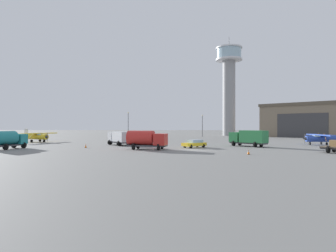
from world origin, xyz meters
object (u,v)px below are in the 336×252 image
Objects in this scene: light_post_east at (128,122)px; traffic_cone_near_left at (249,152)px; traffic_cone_near_right at (86,146)px; control_tower at (229,81)px; truck_box_green at (249,137)px; light_post_west at (202,123)px; truck_fuel_tanker_teal at (8,139)px; airplane_blue at (323,138)px; truck_fuel_tanker_red at (146,139)px; airplane_yellow at (36,136)px; truck_box_silver at (120,137)px; car_yellow at (194,143)px.

light_post_east reaches higher than traffic_cone_near_left.
light_post_east is 11.57× the size of traffic_cone_near_right.
control_tower is 59.52m from truck_box_green.
control_tower reaches higher than light_post_west.
light_post_east is (-24.82, -4.56, 0.42)m from light_post_west.
truck_fuel_tanker_teal is (-48.21, -62.30, -19.39)m from control_tower.
airplane_blue is 14.28× the size of traffic_cone_near_right.
truck_fuel_tanker_teal is at bearing 167.75° from traffic_cone_near_left.
light_post_west is 10.46× the size of traffic_cone_near_right.
airplane_blue is 15.82× the size of traffic_cone_near_left.
traffic_cone_near_right is (-36.44, -59.44, -20.66)m from control_tower.
traffic_cone_near_right is (-10.72, 3.17, -1.32)m from truck_fuel_tanker_red.
airplane_yellow is 20.20m from truck_fuel_tanker_teal.
traffic_cone_near_left is at bearing -166.50° from truck_box_silver.
light_post_east is (-4.30, 37.89, 3.45)m from truck_box_silver.
traffic_cone_near_left is at bearing 121.32° from truck_box_green.
light_post_west is (20.52, 42.45, 3.03)m from truck_box_silver.
light_post_east is (-10.36, 47.46, 3.33)m from truck_fuel_tanker_red.
control_tower is 81.12m from truck_fuel_tanker_teal.
light_post_east reaches higher than traffic_cone_near_right.
light_post_east reaches higher than truck_fuel_tanker_red.
truck_fuel_tanker_red is at bearing -74.48° from truck_fuel_tanker_teal.
traffic_cone_near_right is (-0.36, -44.28, -4.64)m from light_post_east.
truck_fuel_tanker_teal is 37.66m from traffic_cone_near_left.
traffic_cone_near_left is (-11.43, -70.28, -20.69)m from control_tower.
airplane_blue reaches higher than truck_fuel_tanker_red.
light_post_west is at bearing -133.96° from car_yellow.
traffic_cone_near_left is at bearing -8.81° from airplane_yellow.
airplane_yellow is 15.47× the size of traffic_cone_near_left.
traffic_cone_near_right is at bearing 53.72° from truck_box_green.
truck_fuel_tanker_red is 0.80× the size of light_post_east.
airplane_yellow is 1.21× the size of light_post_east.
light_post_east is (12.14, 47.14, 3.37)m from truck_fuel_tanker_teal.
airplane_yellow is 1.53× the size of truck_box_green.
truck_fuel_tanker_teal is at bearing 83.09° from truck_box_silver.
truck_box_green is 10.69m from car_yellow.
control_tower is 4.50× the size of light_post_east.
traffic_cone_near_right is at bearing 107.63° from truck_box_silver.
truck_fuel_tanker_teal is 18.86m from truck_box_silver.
truck_box_silver is 9.97× the size of traffic_cone_near_left.
light_post_east reaches higher than truck_fuel_tanker_teal.
car_yellow is at bearing 63.12° from truck_box_green.
light_post_west is at bearing 87.44° from truck_fuel_tanker_red.
truck_fuel_tanker_red reaches higher than truck_fuel_tanker_teal.
control_tower is 56.00m from airplane_blue.
truck_fuel_tanker_red is at bearing 151.80° from traffic_cone_near_left.
truck_fuel_tanker_teal is at bearing -51.14° from airplane_yellow.
truck_fuel_tanker_red is at bearing -77.69° from light_post_east.
truck_fuel_tanker_red reaches higher than traffic_cone_near_left.
traffic_cone_near_left is at bearing 46.11° from airplane_blue.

